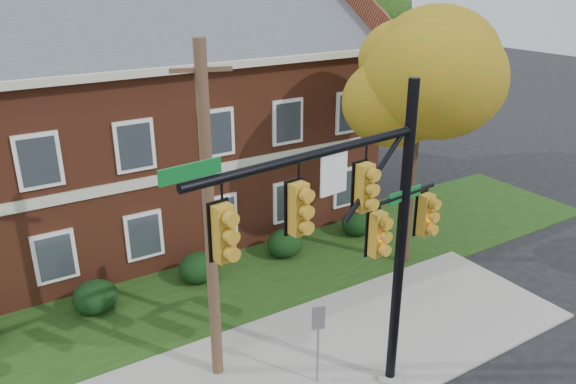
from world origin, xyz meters
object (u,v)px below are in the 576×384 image
traffic_signal (360,225)px  utility_pole (210,223)px  sign_post (318,332)px  tree_right_rear (356,13)px  hedge_left (95,297)px  tree_near_right (427,81)px  hedge_right (285,243)px  apartment_building (137,110)px  hedge_far_right (358,223)px  hedge_center (199,268)px

traffic_signal → utility_pole: (-2.28, 2.83, -0.49)m
sign_post → tree_right_rear: bearing=67.7°
hedge_left → tree_near_right: tree_near_right is taller
hedge_right → utility_pole: bearing=-136.9°
hedge_left → tree_right_rear: bearing=22.4°
apartment_building → hedge_far_right: 9.82m
traffic_signal → utility_pole: size_ratio=0.91×
hedge_left → hedge_far_right: 10.50m
hedge_left → utility_pole: size_ratio=0.16×
apartment_building → tree_right_rear: 11.77m
apartment_building → hedge_center: bearing=-90.0°
hedge_far_right → tree_near_right: tree_near_right is taller
tree_right_rear → traffic_signal: tree_right_rear is taller
hedge_right → hedge_far_right: same height
apartment_building → hedge_center: apartment_building is taller
apartment_building → hedge_right: size_ratio=13.43×
tree_near_right → traffic_signal: (-6.46, -4.70, -1.74)m
traffic_signal → sign_post: bearing=96.4°
hedge_right → hedge_far_right: bearing=0.0°
tree_near_right → sign_post: tree_near_right is taller
hedge_far_right → hedge_right: bearing=180.0°
tree_right_rear → hedge_far_right: bearing=-125.2°
hedge_left → hedge_center: 3.50m
tree_right_rear → apartment_building: bearing=-175.7°
hedge_center → traffic_signal: traffic_signal is taller
traffic_signal → sign_post: size_ratio=3.38×
hedge_right → tree_right_rear: bearing=38.0°
hedge_left → hedge_right: bearing=0.0°
hedge_center → tree_right_rear: tree_right_rear is taller
hedge_left → hedge_right: same height
hedge_left → hedge_center: same height
tree_right_rear → sign_post: 17.80m
apartment_building → sign_post: bearing=-87.5°
apartment_building → traffic_signal: apartment_building is taller
tree_near_right → traffic_signal: bearing=-144.0°
hedge_center → tree_right_rear: (11.31, 6.11, 7.60)m
traffic_signal → sign_post: (-0.26, 1.10, -3.33)m
apartment_building → tree_right_rear: size_ratio=1.77×
hedge_far_right → traffic_signal: (-6.24, -7.53, 4.40)m
hedge_center → hedge_far_right: size_ratio=1.00×
hedge_far_right → tree_right_rear: size_ratio=0.13×
hedge_right → tree_near_right: (3.72, -2.83, 6.14)m
apartment_building → tree_right_rear: bearing=4.3°
hedge_left → sign_post: (4.00, -6.43, 1.07)m
hedge_left → utility_pole: utility_pole is taller
tree_right_rear → sign_post: size_ratio=4.52×
hedge_right → utility_pole: utility_pole is taller
hedge_far_right → sign_post: size_ratio=0.60×
hedge_left → tree_near_right: (10.72, -2.83, 6.14)m
hedge_center → hedge_far_right: (7.00, 0.00, 0.00)m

